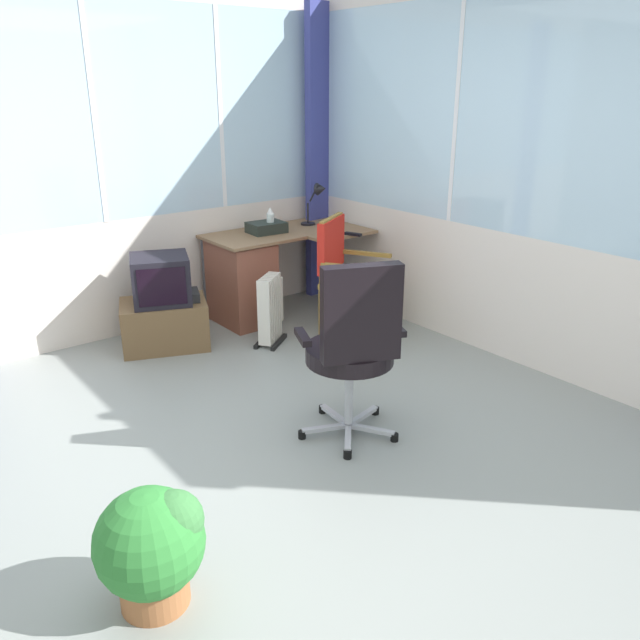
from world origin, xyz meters
TOP-DOWN VIEW (x-y plane):
  - ground at (0.00, 0.00)m, footprint 5.17×5.77m
  - north_window_panel at (0.00, 2.42)m, footprint 4.17×0.07m
  - east_window_panel at (2.11, -0.00)m, footprint 0.07×4.77m
  - curtain_corner at (1.98, 2.29)m, footprint 0.29×0.11m
  - desk at (1.02, 2.05)m, footprint 1.33×0.81m
  - desk_lamp at (1.80, 2.06)m, footprint 0.23×0.20m
  - tv_remote at (1.76, 1.54)m, footprint 0.09×0.16m
  - spray_bottle at (1.28, 2.06)m, footprint 0.06×0.06m
  - paper_tray at (1.25, 2.08)m, footprint 0.32×0.25m
  - wooden_armchair at (1.47, 1.34)m, footprint 0.66×0.66m
  - office_chair at (0.43, -0.00)m, footprint 0.63×0.60m
  - tv_on_stand at (0.20, 1.94)m, footprint 0.76×0.65m
  - space_heater at (0.90, 1.51)m, footprint 0.36×0.32m
  - potted_plant at (-0.98, -0.46)m, footprint 0.43×0.43m

SIDE VIEW (x-z plane):
  - ground at x=0.00m, z-range -0.06..0.00m
  - space_heater at x=0.90m, z-range 0.00..0.55m
  - potted_plant at x=-0.98m, z-range 0.03..0.53m
  - tv_on_stand at x=0.20m, z-range -0.04..0.68m
  - desk at x=1.02m, z-range 0.03..0.76m
  - wooden_armchair at x=1.47m, z-range 0.12..1.07m
  - office_chair at x=0.43m, z-range 0.08..1.15m
  - tv_remote at x=1.76m, z-range 0.73..0.75m
  - paper_tray at x=1.25m, z-range 0.73..0.82m
  - spray_bottle at x=1.28m, z-range 0.73..0.94m
  - desk_lamp at x=1.80m, z-range 0.79..1.17m
  - curtain_corner at x=1.98m, z-range 0.00..2.58m
  - east_window_panel at x=2.11m, z-range 0.00..2.68m
  - north_window_panel at x=0.00m, z-range 0.00..2.68m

